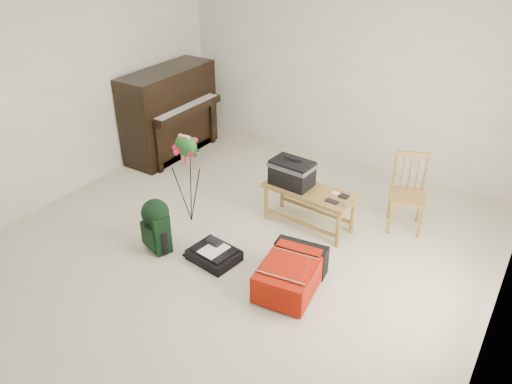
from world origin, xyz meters
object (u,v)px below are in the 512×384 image
Objects in this scene: piano at (171,114)px; flower_stand at (188,179)px; bench at (297,179)px; black_duffel at (214,254)px; red_suitcase at (293,271)px; dining_chair at (409,194)px; green_backpack at (156,223)px.

piano is 1.93m from flower_stand.
bench reaches higher than black_duffel.
black_duffel is at bearing -32.87° from flower_stand.
red_suitcase is (2.97, -1.68, -0.43)m from piano.
black_duffel is at bearing 178.21° from red_suitcase.
red_suitcase is 1.55× the size of black_duffel.
black_duffel is (-0.88, -0.10, -0.10)m from red_suitcase.
piano is 2.55m from bench.
piano reaches higher than flower_stand.
piano reaches higher than dining_chair.
dining_chair is at bearing 62.91° from green_backpack.
piano is at bearing 148.28° from green_backpack.
piano is 1.71× the size of dining_chair.
bench is 1.25m from black_duffel.
flower_stand is at bearing -43.02° from piano.
piano reaches higher than black_duffel.
bench is 2.04× the size of black_duffel.
green_backpack is (1.47, -1.94, -0.27)m from piano.
piano is at bearing 142.56° from red_suitcase.
piano reaches higher than red_suitcase.
bench is 1.31× the size of red_suitcase.
dining_chair is 2.78m from green_backpack.
piano is 2.79m from black_duffel.
black_duffel is at bearing -150.23° from dining_chair.
green_backpack is (-0.98, -1.25, -0.24)m from bench.
flower_stand is at bearing -145.01° from bench.
flower_stand is (-1.56, 0.36, 0.37)m from red_suitcase.
black_duffel is at bearing -104.43° from bench.
green_backpack is at bearing -124.19° from bench.
red_suitcase is 1.65m from flower_stand.
black_duffel is (-0.36, -1.09, -0.50)m from bench.
green_backpack is at bearing -83.39° from flower_stand.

